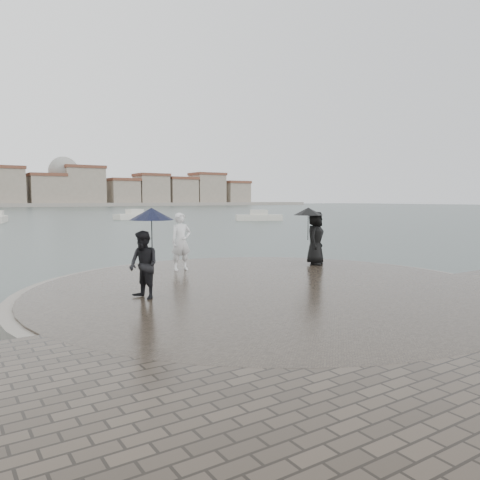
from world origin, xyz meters
TOP-DOWN VIEW (x-y plane):
  - ground at (0.00, 0.00)m, footprint 400.00×400.00m
  - kerb_ring at (0.00, 3.50)m, footprint 12.50×12.50m
  - quay_tip at (0.00, 3.50)m, footprint 11.90×11.90m
  - statue at (-0.72, 7.08)m, footprint 0.68×0.47m
  - visitor_left at (-3.19, 3.76)m, footprint 1.13×1.04m
  - visitor_right at (3.61, 5.76)m, footprint 1.29×1.10m
  - boats at (5.97, 45.27)m, footprint 43.61×18.81m

SIDE VIEW (x-z plane):
  - ground at x=0.00m, z-range 0.00..0.00m
  - kerb_ring at x=0.00m, z-range 0.00..0.32m
  - quay_tip at x=0.00m, z-range 0.00..0.36m
  - boats at x=5.97m, z-range -0.37..1.13m
  - statue at x=-0.72m, z-range 0.36..2.17m
  - visitor_left at x=-3.19m, z-range 0.45..2.49m
  - visitor_right at x=3.61m, z-range 0.50..2.45m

